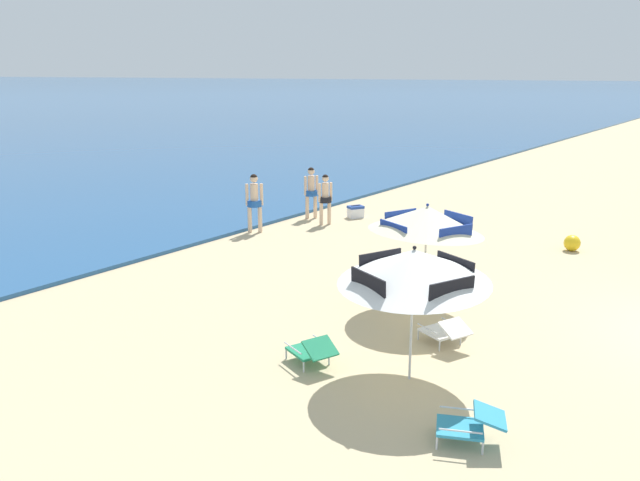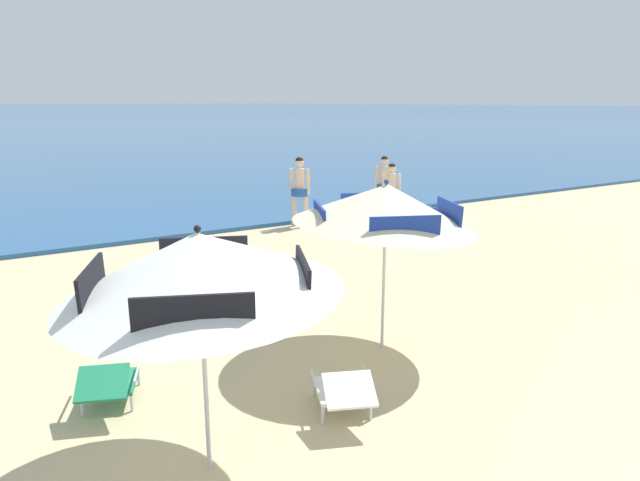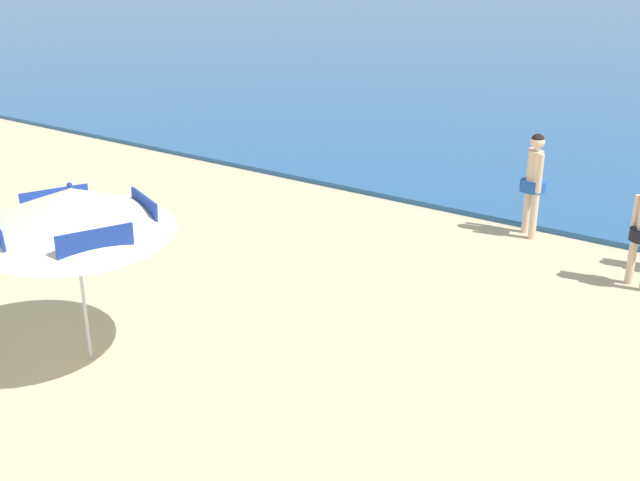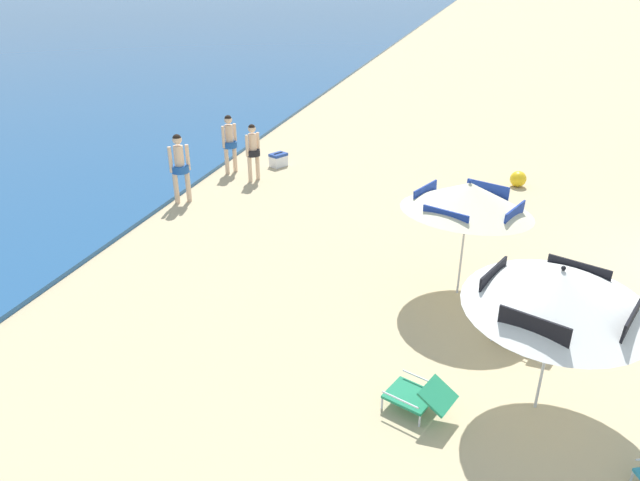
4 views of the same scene
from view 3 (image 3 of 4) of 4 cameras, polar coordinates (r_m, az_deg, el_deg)
beach_umbrella_striped_second at (r=8.89m, az=-18.11°, el=2.20°), size 3.13×3.12×2.23m
person_standing_beside at (r=13.17m, az=15.78°, el=4.56°), size 0.43×0.43×1.78m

